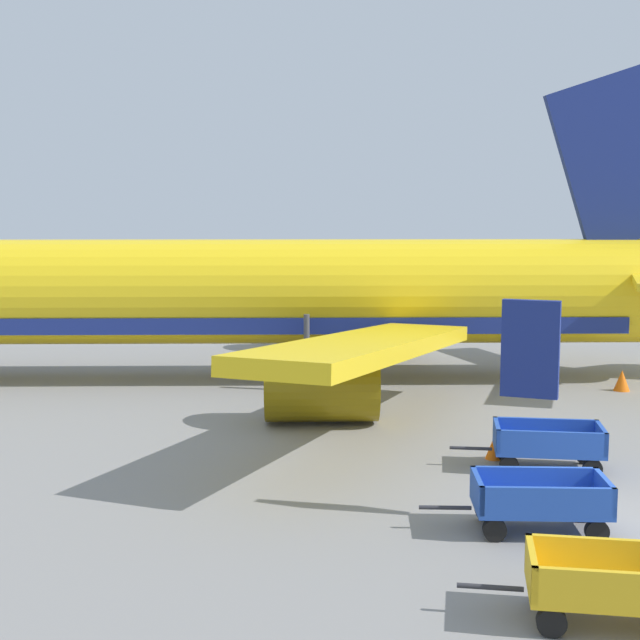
% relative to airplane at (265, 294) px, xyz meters
% --- Properties ---
extents(ground_plane, '(220.00, 220.00, 0.00)m').
position_rel_airplane_xyz_m(ground_plane, '(2.69, -16.20, -3.05)').
color(ground_plane, gray).
extents(airplane, '(36.89, 29.96, 11.34)m').
position_rel_airplane_xyz_m(airplane, '(0.00, 0.00, 0.00)').
color(airplane, yellow).
rests_on(airplane, ground).
extents(baggage_cart_nearest, '(3.49, 2.39, 1.07)m').
position_rel_airplane_xyz_m(baggage_cart_nearest, '(-0.03, -20.19, -2.45)').
color(baggage_cart_nearest, gold).
rests_on(baggage_cart_nearest, ground).
extents(baggage_cart_second_in_row, '(3.58, 2.19, 1.07)m').
position_rel_airplane_xyz_m(baggage_cart_second_in_row, '(1.03, -16.49, -2.45)').
color(baggage_cart_second_in_row, '#234CB2').
rests_on(baggage_cart_second_in_row, ground).
extents(baggage_cart_third_in_row, '(3.52, 2.35, 1.07)m').
position_rel_airplane_xyz_m(baggage_cart_third_in_row, '(3.43, -12.97, -2.45)').
color(baggage_cart_third_in_row, '#234CB2').
rests_on(baggage_cart_third_in_row, ground).
extents(traffic_cone_near_plane, '(0.54, 0.54, 0.71)m').
position_rel_airplane_xyz_m(traffic_cone_near_plane, '(10.83, -5.83, -2.70)').
color(traffic_cone_near_plane, orange).
rests_on(traffic_cone_near_plane, ground).
extents(traffic_cone_mid_apron, '(0.44, 0.44, 0.58)m').
position_rel_airplane_xyz_m(traffic_cone_mid_apron, '(2.68, -11.80, -2.76)').
color(traffic_cone_mid_apron, orange).
rests_on(traffic_cone_mid_apron, ground).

